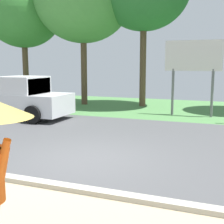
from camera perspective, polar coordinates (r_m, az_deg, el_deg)
ground_plane at (r=10.99m, az=1.66°, el=-4.32°), size 40.00×22.00×0.20m
pickup_truck at (r=14.88m, az=-17.34°, el=2.36°), size 5.20×2.28×1.88m
roadside_billboard at (r=15.03m, az=14.60°, el=8.96°), size 2.60×0.12×3.50m
tree_left_far at (r=20.92m, az=-15.88°, el=16.99°), size 4.69×4.69×7.66m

